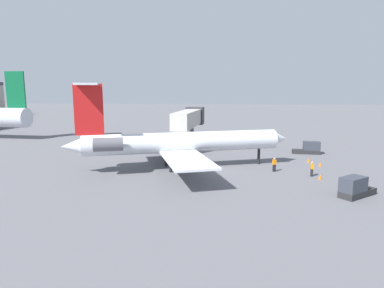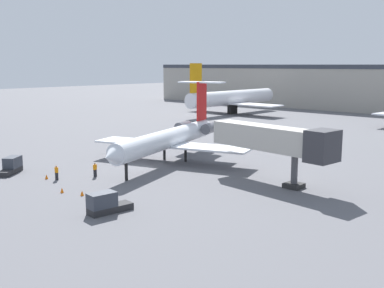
% 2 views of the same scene
% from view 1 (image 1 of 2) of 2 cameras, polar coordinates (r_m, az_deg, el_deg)
% --- Properties ---
extents(ground_plane, '(400.00, 400.00, 0.10)m').
position_cam_1_polar(ground_plane, '(40.13, 2.86, -4.48)').
color(ground_plane, '#5B5B60').
extents(regional_jet, '(21.84, 27.43, 10.31)m').
position_cam_1_polar(regional_jet, '(39.72, -2.88, 0.44)').
color(regional_jet, silver).
rests_on(regional_jet, ground_plane).
extents(jet_bridge, '(15.50, 4.48, 6.50)m').
position_cam_1_polar(jet_bridge, '(55.96, -0.44, 4.48)').
color(jet_bridge, '#B7B2A8').
rests_on(jet_bridge, ground_plane).
extents(ground_crew_marshaller, '(0.37, 0.46, 1.69)m').
position_cam_1_polar(ground_crew_marshaller, '(39.91, 14.22, -3.50)').
color(ground_crew_marshaller, black).
rests_on(ground_crew_marshaller, ground_plane).
extents(ground_crew_loader, '(0.42, 0.30, 1.69)m').
position_cam_1_polar(ground_crew_loader, '(38.95, 20.27, -4.11)').
color(ground_crew_loader, black).
rests_on(ground_crew_loader, ground_plane).
extents(baggage_tug_lead, '(3.53, 4.03, 1.90)m').
position_cam_1_polar(baggage_tug_lead, '(33.09, 26.66, -6.89)').
color(baggage_tug_lead, '#262628').
rests_on(baggage_tug_lead, ground_plane).
extents(baggage_tug_trailing, '(1.85, 4.13, 1.90)m').
position_cam_1_polar(baggage_tug_trailing, '(52.73, 19.82, -0.72)').
color(baggage_tug_trailing, '#262628').
rests_on(baggage_tug_trailing, ground_plane).
extents(traffic_cone_near, '(0.36, 0.36, 0.55)m').
position_cam_1_polar(traffic_cone_near, '(46.54, 19.75, -2.69)').
color(traffic_cone_near, orange).
rests_on(traffic_cone_near, ground_plane).
extents(traffic_cone_mid, '(0.36, 0.36, 0.55)m').
position_cam_1_polar(traffic_cone_mid, '(44.53, 21.53, -3.32)').
color(traffic_cone_mid, orange).
rests_on(traffic_cone_mid, ground_plane).
extents(traffic_cone_far, '(0.36, 0.36, 0.55)m').
position_cam_1_polar(traffic_cone_far, '(38.08, 21.54, -5.39)').
color(traffic_cone_far, orange).
rests_on(traffic_cone_far, ground_plane).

